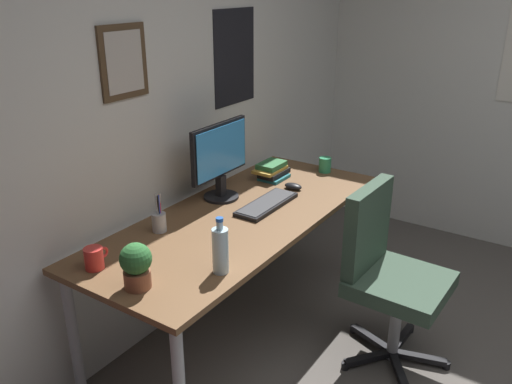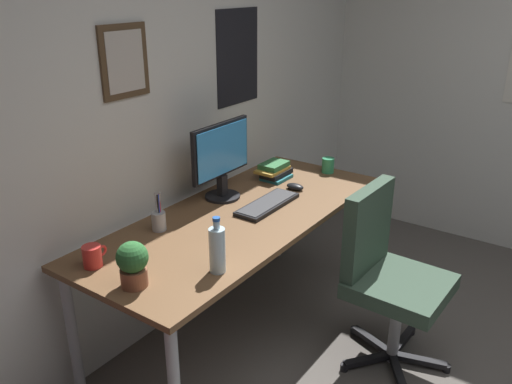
{
  "view_description": "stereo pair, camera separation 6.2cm",
  "coord_description": "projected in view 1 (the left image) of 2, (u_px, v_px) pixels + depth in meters",
  "views": [
    {
      "loc": [
        -1.93,
        0.21,
        1.9
      ],
      "look_at": [
        0.13,
        1.59,
        0.89
      ],
      "focal_mm": 36.89,
      "sensor_mm": 36.0,
      "label": 1
    },
    {
      "loc": [
        -1.9,
        0.16,
        1.9
      ],
      "look_at": [
        0.13,
        1.59,
        0.89
      ],
      "focal_mm": 36.89,
      "sensor_mm": 36.0,
      "label": 2
    }
  ],
  "objects": [
    {
      "name": "computer_mouse",
      "position": [
        293.0,
        186.0,
        3.11
      ],
      "size": [
        0.06,
        0.11,
        0.04
      ],
      "color": "black",
      "rests_on": "desk"
    },
    {
      "name": "potted_plant",
      "position": [
        136.0,
        264.0,
        2.09
      ],
      "size": [
        0.13,
        0.13,
        0.2
      ],
      "color": "brown",
      "rests_on": "desk"
    },
    {
      "name": "water_bottle",
      "position": [
        220.0,
        250.0,
        2.2
      ],
      "size": [
        0.07,
        0.07,
        0.25
      ],
      "color": "silver",
      "rests_on": "desk"
    },
    {
      "name": "coffee_mug_far",
      "position": [
        325.0,
        165.0,
        3.39
      ],
      "size": [
        0.12,
        0.08,
        0.1
      ],
      "color": "#2D8C59",
      "rests_on": "desk"
    },
    {
      "name": "monitor",
      "position": [
        220.0,
        158.0,
        2.91
      ],
      "size": [
        0.46,
        0.2,
        0.43
      ],
      "color": "black",
      "rests_on": "desk"
    },
    {
      "name": "wall_back",
      "position": [
        151.0,
        104.0,
        2.71
      ],
      "size": [
        4.4,
        0.1,
        2.6
      ],
      "color": "silver",
      "rests_on": "ground_plane"
    },
    {
      "name": "book_stack_left",
      "position": [
        272.0,
        171.0,
        3.27
      ],
      "size": [
        0.23,
        0.16,
        0.1
      ],
      "color": "#26727A",
      "rests_on": "desk"
    },
    {
      "name": "coffee_mug_near",
      "position": [
        94.0,
        258.0,
        2.25
      ],
      "size": [
        0.12,
        0.08,
        0.1
      ],
      "color": "red",
      "rests_on": "desk"
    },
    {
      "name": "office_chair",
      "position": [
        387.0,
        268.0,
        2.68
      ],
      "size": [
        0.55,
        0.57,
        0.95
      ],
      "color": "#334738",
      "rests_on": "ground_plane"
    },
    {
      "name": "pen_cup",
      "position": [
        159.0,
        221.0,
        2.58
      ],
      "size": [
        0.07,
        0.07,
        0.2
      ],
      "color": "#9EA0A5",
      "rests_on": "desk"
    },
    {
      "name": "desk",
      "position": [
        240.0,
        226.0,
        2.81
      ],
      "size": [
        1.88,
        0.76,
        0.74
      ],
      "color": "brown",
      "rests_on": "ground_plane"
    },
    {
      "name": "keyboard",
      "position": [
        267.0,
        204.0,
        2.88
      ],
      "size": [
        0.43,
        0.15,
        0.03
      ],
      "color": "black",
      "rests_on": "desk"
    }
  ]
}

